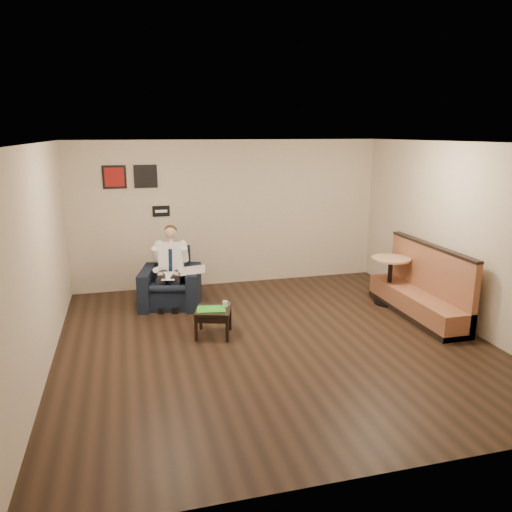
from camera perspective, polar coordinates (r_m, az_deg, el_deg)
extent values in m
plane|color=black|center=(7.30, 1.94, -9.72)|extent=(6.00, 6.00, 0.00)
cube|color=beige|center=(9.72, -3.08, 4.87)|extent=(6.00, 0.02, 2.80)
cube|color=beige|center=(4.20, 14.02, -7.86)|extent=(6.00, 0.02, 2.80)
cube|color=beige|center=(6.67, -23.49, -0.51)|extent=(0.02, 6.00, 2.80)
cube|color=beige|center=(8.23, 22.49, 2.16)|extent=(0.02, 6.00, 2.80)
cube|color=white|center=(6.69, 2.14, 12.82)|extent=(6.00, 6.00, 0.02)
cube|color=black|center=(9.51, -10.79, 5.06)|extent=(0.32, 0.02, 0.20)
cube|color=maroon|center=(9.42, -15.88, 8.68)|extent=(0.42, 0.03, 0.42)
cube|color=black|center=(9.43, -12.50, 8.88)|extent=(0.42, 0.03, 0.42)
cube|color=black|center=(8.75, -9.75, -2.54)|extent=(1.18, 1.18, 0.96)
cube|color=white|center=(8.50, -9.98, -2.27)|extent=(0.26, 0.34, 0.01)
cube|color=silver|center=(8.55, -7.23, -1.62)|extent=(0.50, 0.58, 0.01)
cube|color=black|center=(7.46, -4.88, -7.54)|extent=(0.63, 0.63, 0.41)
cube|color=green|center=(7.37, -5.14, -6.06)|extent=(0.45, 0.35, 0.01)
cylinder|color=white|center=(7.45, -3.56, -5.49)|extent=(0.09, 0.09, 0.09)
cube|color=black|center=(7.51, -4.43, -5.66)|extent=(0.14, 0.12, 0.01)
cube|color=brown|center=(8.52, 18.06, -2.77)|extent=(0.54, 2.26, 1.16)
cylinder|color=tan|center=(9.01, 15.01, -2.76)|extent=(0.78, 0.78, 0.83)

